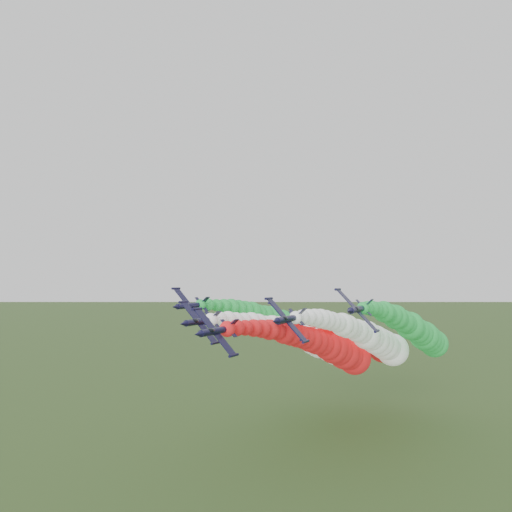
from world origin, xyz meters
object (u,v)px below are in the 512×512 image
object	(u,v)px
jet_lead	(330,348)
jet_trail	(364,338)
jet_inner_left	(310,340)
jet_outer_left	(293,327)
jet_outer_right	(417,332)
jet_inner_right	(373,339)

from	to	relation	value
jet_lead	jet_trail	bearing A→B (deg)	83.47
jet_lead	jet_inner_left	xyz separation A→B (m)	(-8.53, 7.23, 0.98)
jet_outer_left	jet_lead	bearing A→B (deg)	-41.62
jet_lead	jet_outer_right	xyz separation A→B (m)	(20.61, 16.97, 3.93)
jet_outer_left	jet_trail	world-z (taller)	jet_outer_left
jet_outer_left	jet_trail	distance (m)	23.27
jet_outer_left	jet_outer_right	size ratio (longest dim) A/B	1.00
jet_lead	jet_outer_right	size ratio (longest dim) A/B	1.01
jet_inner_left	jet_trail	xyz separation A→B (m)	(11.50, 18.78, -0.83)
jet_lead	jet_outer_left	size ratio (longest dim) A/B	1.01
jet_outer_left	jet_inner_left	bearing A→B (deg)	-42.83
jet_inner_right	jet_trail	xyz separation A→B (m)	(-6.22, 15.30, -1.64)
jet_inner_left	jet_outer_left	size ratio (longest dim) A/B	1.00
jet_lead	jet_trail	distance (m)	26.19
jet_lead	jet_outer_left	xyz separation A→B (m)	(-17.42, 15.48, 3.91)
jet_inner_left	jet_trail	bearing A→B (deg)	58.51
jet_lead	jet_inner_right	bearing A→B (deg)	49.35
jet_inner_left	jet_trail	world-z (taller)	jet_inner_left
jet_inner_right	jet_outer_right	distance (m)	13.18
jet_inner_right	jet_outer_left	bearing A→B (deg)	169.85
jet_lead	jet_trail	xyz separation A→B (m)	(2.98, 26.02, 0.15)
jet_outer_left	jet_trail	xyz separation A→B (m)	(20.40, 10.53, -3.76)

